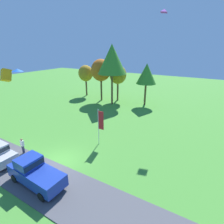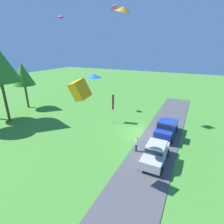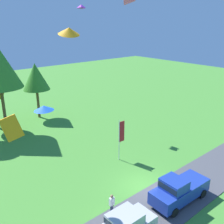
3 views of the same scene
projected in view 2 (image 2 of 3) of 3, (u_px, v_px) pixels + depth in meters
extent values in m
plane|color=#478E33|center=(140.00, 133.00, 21.95)|extent=(120.00, 120.00, 0.00)
cube|color=#4C4C51|center=(160.00, 137.00, 20.88)|extent=(36.00, 4.40, 0.06)
cube|color=#B7B7BC|center=(155.00, 155.00, 16.10)|extent=(4.42, 1.85, 0.80)
cube|color=#B7B7BC|center=(156.00, 147.00, 15.92)|extent=(2.02, 1.66, 0.70)
cube|color=#19232D|center=(156.00, 147.00, 15.92)|extent=(2.06, 1.63, 0.38)
cylinder|color=black|center=(161.00, 171.00, 14.62)|extent=(0.68, 0.25, 0.68)
cylinder|color=black|center=(141.00, 165.00, 15.34)|extent=(0.68, 0.25, 0.68)
cylinder|color=black|center=(167.00, 153.00, 17.13)|extent=(0.68, 0.25, 0.68)
cylinder|color=black|center=(150.00, 148.00, 17.85)|extent=(0.68, 0.25, 0.68)
cube|color=#1E389E|center=(167.00, 129.00, 20.97)|extent=(5.07, 2.11, 1.00)
cube|color=#1E389E|center=(166.00, 125.00, 20.00)|extent=(1.57, 1.82, 0.80)
cube|color=#19232D|center=(166.00, 125.00, 20.00)|extent=(1.60, 1.79, 0.44)
cylinder|color=black|center=(171.00, 141.00, 19.34)|extent=(0.69, 0.27, 0.68)
cylinder|color=black|center=(155.00, 137.00, 20.14)|extent=(0.69, 0.27, 0.68)
cylinder|color=black|center=(176.00, 129.00, 22.14)|extent=(0.69, 0.27, 0.68)
cylinder|color=black|center=(162.00, 126.00, 22.95)|extent=(0.69, 0.27, 0.68)
cylinder|color=#2D334C|center=(136.00, 148.00, 17.85)|extent=(0.24, 0.24, 0.88)
cube|color=white|center=(136.00, 142.00, 17.59)|extent=(0.36, 0.22, 0.60)
sphere|color=#9E7051|center=(137.00, 138.00, 17.45)|extent=(0.22, 0.22, 0.22)
cylinder|color=brown|center=(6.00, 102.00, 24.48)|extent=(0.36, 0.36, 5.76)
cylinder|color=brown|center=(27.00, 96.00, 30.64)|extent=(0.36, 0.36, 4.04)
cone|color=#387F28|center=(23.00, 74.00, 29.31)|extent=(3.64, 3.64, 3.64)
cylinder|color=silver|center=(112.00, 109.00, 24.32)|extent=(0.08, 0.08, 4.20)
cube|color=red|center=(113.00, 102.00, 24.32)|extent=(0.64, 0.04, 2.10)
cone|color=blue|center=(94.00, 76.00, 13.81)|extent=(1.71, 1.71, 0.36)
cube|color=orange|center=(80.00, 90.00, 12.19)|extent=(1.40, 1.52, 1.74)
cone|color=orange|center=(123.00, 9.00, 12.04)|extent=(1.43, 1.47, 0.64)
pyramid|color=purple|center=(61.00, 16.00, 27.02)|extent=(1.17, 1.18, 0.50)
pyramid|color=#EA4C9E|center=(113.00, 6.00, 21.29)|extent=(1.11, 1.13, 0.77)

